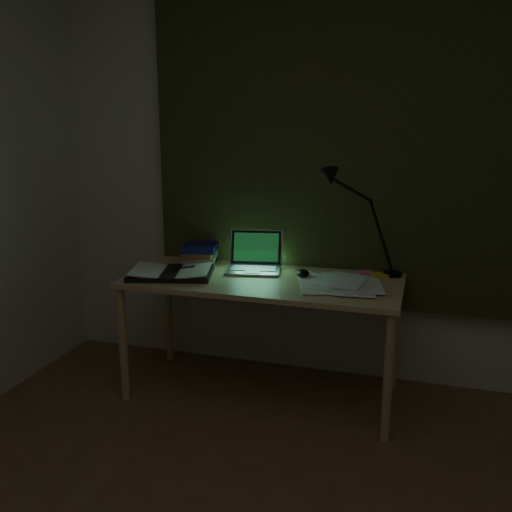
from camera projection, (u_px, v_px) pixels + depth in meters
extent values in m
cube|color=silver|center=(346.00, 164.00, 3.17)|extent=(3.50, 0.00, 2.50)
cube|color=#2F361B|center=(347.00, 128.00, 3.08)|extent=(2.20, 0.06, 2.00)
ellipsoid|color=black|center=(303.00, 273.00, 3.07)|extent=(0.08, 0.12, 0.04)
cube|color=gold|center=(379.00, 275.00, 3.07)|extent=(0.11, 0.11, 0.02)
cube|color=pink|center=(365.00, 273.00, 3.12)|extent=(0.09, 0.09, 0.02)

